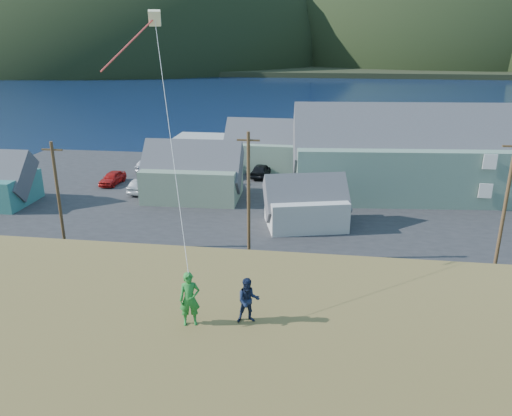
{
  "coord_description": "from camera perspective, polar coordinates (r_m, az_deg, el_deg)",
  "views": [
    {
      "loc": [
        4.32,
        -31.92,
        15.92
      ],
      "look_at": [
        1.46,
        -11.61,
        8.8
      ],
      "focal_mm": 35.0,
      "sensor_mm": 36.0,
      "label": 1
    }
  ],
  "objects": [
    {
      "name": "waterfront_lot",
      "position": [
        51.61,
        2.82,
        1.23
      ],
      "size": [
        72.0,
        36.0,
        0.12
      ],
      "primitive_type": "cube",
      "color": "#28282B",
      "rests_on": "ground"
    },
    {
      "name": "kite_rig",
      "position": [
        20.19,
        -11.89,
        19.75
      ],
      "size": [
        1.93,
        3.25,
        9.95
      ],
      "color": "#EDEAB4",
      "rests_on": "ground"
    },
    {
      "name": "shed_palegreen_near",
      "position": [
        50.92,
        -7.27,
        3.97
      ],
      "size": [
        10.1,
        6.56,
        7.22
      ],
      "rotation": [
        0.0,
        0.0,
        0.03
      ],
      "color": "slate",
      "rests_on": "waterfront_lot"
    },
    {
      "name": "kite_flyer_green",
      "position": [
        16.03,
        -7.59,
        -10.27
      ],
      "size": [
        0.75,
        0.6,
        1.79
      ],
      "primitive_type": "imported",
      "rotation": [
        0.0,
        0.0,
        0.29
      ],
      "color": "#21792A",
      "rests_on": "hillside"
    },
    {
      "name": "kite_flyer_navy",
      "position": [
        16.09,
        -0.89,
        -10.53
      ],
      "size": [
        0.86,
        0.75,
        1.52
      ],
      "primitive_type": "imported",
      "rotation": [
        0.0,
        0.0,
        0.27
      ],
      "color": "#151F3A",
      "rests_on": "hillside"
    },
    {
      "name": "shed_palegreen_far",
      "position": [
        62.25,
        1.67,
        7.05
      ],
      "size": [
        11.37,
        6.73,
        7.54
      ],
      "rotation": [
        0.0,
        0.0,
        -0.03
      ],
      "color": "slate",
      "rests_on": "waterfront_lot"
    },
    {
      "name": "lodge",
      "position": [
        54.71,
        21.77,
        5.65
      ],
      "size": [
        33.37,
        12.2,
        11.48
      ],
      "rotation": [
        0.0,
        0.0,
        0.1
      ],
      "color": "slate",
      "rests_on": "waterfront_lot"
    },
    {
      "name": "far_shore",
      "position": [
        362.26,
        7.63,
        16.64
      ],
      "size": [
        900.0,
        320.0,
        2.0
      ],
      "primitive_type": "cube",
      "color": "black",
      "rests_on": "ground"
    },
    {
      "name": "wharf",
      "position": [
        74.29,
        -0.16,
        7.13
      ],
      "size": [
        26.0,
        14.0,
        0.9
      ],
      "primitive_type": "cube",
      "color": "gray",
      "rests_on": "ground"
    },
    {
      "name": "ground",
      "position": [
        35.93,
        0.27,
        -7.15
      ],
      "size": [
        900.0,
        900.0,
        0.0
      ],
      "primitive_type": "plane",
      "color": "#0A1638",
      "rests_on": "ground"
    },
    {
      "name": "far_hills",
      "position": [
        313.18,
        14.29,
        16.05
      ],
      "size": [
        760.0,
        265.0,
        143.0
      ],
      "color": "black",
      "rests_on": "ground"
    },
    {
      "name": "shed_white",
      "position": [
        43.24,
        5.73,
        0.53
      ],
      "size": [
        8.03,
        6.32,
        5.62
      ],
      "rotation": [
        0.0,
        0.0,
        0.26
      ],
      "color": "beige",
      "rests_on": "waterfront_lot"
    },
    {
      "name": "parked_cars",
      "position": [
        56.39,
        -5.5,
        3.53
      ],
      "size": [
        24.07,
        12.95,
        1.58
      ],
      "color": "maroon",
      "rests_on": "waterfront_lot"
    },
    {
      "name": "grass_strip",
      "position": [
        34.15,
        -0.19,
        -8.55
      ],
      "size": [
        110.0,
        8.0,
        0.1
      ],
      "primitive_type": "cube",
      "color": "#4C3D19",
      "rests_on": "ground"
    },
    {
      "name": "utility_poles",
      "position": [
        35.43,
        1.7,
        0.77
      ],
      "size": [
        32.11,
        0.24,
        9.67
      ],
      "color": "#47331E",
      "rests_on": "waterfront_lot"
    }
  ]
}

